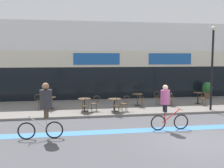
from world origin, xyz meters
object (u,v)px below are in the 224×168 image
cafe_chair_4_near (171,98)px  cafe_chair_4_side (158,97)px  cafe_chair_0_near (50,102)px  cafe_chair_1_near (85,104)px  bistro_table_3 (138,97)px  lamp_post (212,62)px  bistro_table_4 (167,97)px  cyclist_1 (45,106)px  bistro_table_5 (198,96)px  cafe_chair_5_near (203,97)px  planter_pot (207,89)px  cafe_chair_2_near (117,104)px  cafe_chair_0_side (40,100)px  cafe_chair_3_near (140,99)px  bistro_table_2 (115,102)px  cafe_chair_2_side (125,102)px  cyclist_0 (167,105)px  cafe_chair_1_side (95,102)px  bistro_table_0 (50,100)px  bistro_table_1 (84,102)px

cafe_chair_4_near → cafe_chair_4_side: 0.87m
cafe_chair_0_near → cafe_chair_1_near: 2.33m
bistro_table_3 → lamp_post: lamp_post is taller
bistro_table_4 → cyclist_1: 9.45m
bistro_table_4 → bistro_table_5: 2.16m
bistro_table_5 → cafe_chair_5_near: 0.63m
planter_pot → cafe_chair_2_near: bearing=-150.7°
cafe_chair_0_side → cafe_chair_3_near: 6.15m
bistro_table_2 → cafe_chair_2_side: cafe_chair_2_side is taller
cafe_chair_2_near → cafe_chair_4_side: 3.94m
bistro_table_4 → cafe_chair_2_near: cafe_chair_2_near is taller
bistro_table_3 → cyclist_0: 5.49m
bistro_table_2 → cafe_chair_4_near: (3.81, 1.06, -0.02)m
cafe_chair_0_near → cyclist_0: cyclist_0 is taller
bistro_table_2 → cafe_chair_4_side: size_ratio=0.83×
bistro_table_4 → cafe_chair_1_side: (-4.90, -1.38, 0.00)m
bistro_table_4 → lamp_post: size_ratio=0.15×
cafe_chair_0_side → cafe_chair_5_near: bearing=-7.5°
bistro_table_4 → cafe_chair_2_near: size_ratio=0.80×
lamp_post → cyclist_0: (-4.03, -3.29, -1.83)m
bistro_table_0 → bistro_table_3: bistro_table_3 is taller
cafe_chair_3_near → planter_pot: 6.67m
bistro_table_2 → cafe_chair_1_near: cafe_chair_1_near is taller
bistro_table_4 → cafe_chair_4_near: cafe_chair_4_near is taller
cafe_chair_4_near → cafe_chair_4_side: bearing=49.8°
bistro_table_5 → cafe_chair_4_side: size_ratio=0.85×
bistro_table_3 → bistro_table_0: bearing=-178.1°
cafe_chair_1_near → lamp_post: (7.39, -0.19, 2.33)m
bistro_table_2 → cyclist_1: bearing=-129.8°
cafe_chair_2_side → cafe_chair_5_near: (5.36, 0.99, 0.00)m
bistro_table_3 → cyclist_1: size_ratio=0.34×
bistro_table_3 → cafe_chair_1_near: (-3.50, -1.99, -0.03)m
bistro_table_0 → cafe_chair_5_near: size_ratio=0.83×
cafe_chair_0_near → cafe_chair_3_near: 5.51m
cafe_chair_2_side → cyclist_0: 3.97m
cafe_chair_0_near → lamp_post: size_ratio=0.18×
bistro_table_1 → cafe_chair_1_side: 0.63m
bistro_table_1 → bistro_table_2: size_ratio=1.01×
bistro_table_3 → cyclist_1: cyclist_1 is taller
cafe_chair_3_near → cafe_chair_5_near: (4.19, -0.05, 0.00)m
cafe_chair_1_side → lamp_post: (6.77, -0.81, 2.33)m
cyclist_1 → lamp_post: bearing=-156.3°
bistro_table_4 → cafe_chair_2_side: size_ratio=0.80×
bistro_table_2 → bistro_table_4: bistro_table_2 is taller
bistro_table_0 → cafe_chair_2_near: (3.71, -2.12, -0.00)m
cafe_chair_2_near → planter_pot: (7.88, 4.42, 0.17)m
lamp_post → cafe_chair_2_side: bearing=174.3°
cafe_chair_0_near → cafe_chair_2_side: bearing=-104.9°
cafe_chair_0_side → planter_pot: bearing=5.9°
bistro_table_2 → lamp_post: (5.69, -0.50, 2.31)m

